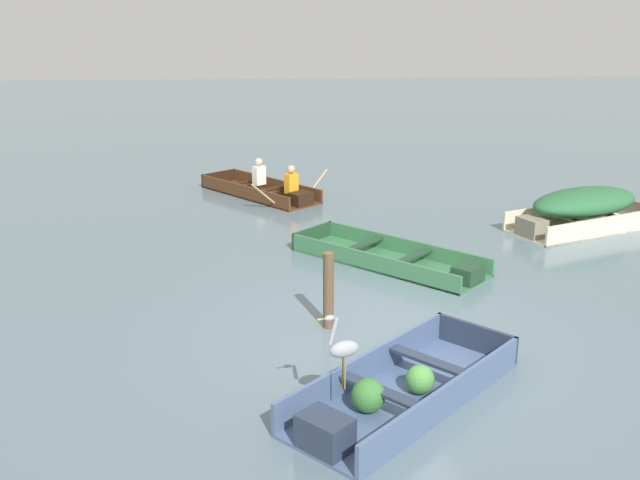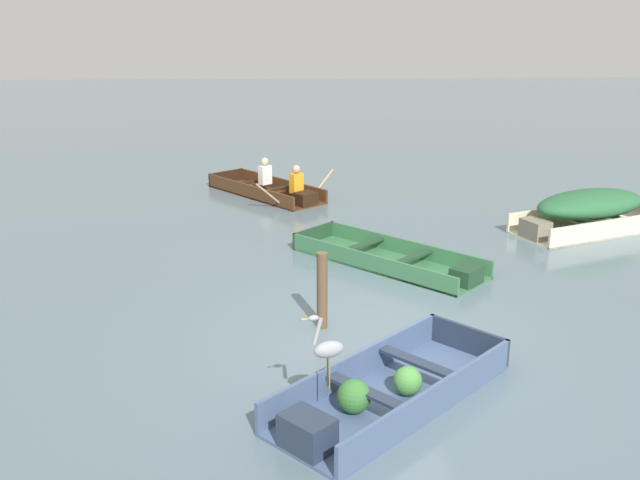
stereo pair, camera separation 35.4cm
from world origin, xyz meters
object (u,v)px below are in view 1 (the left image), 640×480
at_px(skiff_cream_near_moored, 583,206).
at_px(heron_on_dinghy, 343,347).
at_px(skiff_green_mid_moored, 394,259).
at_px(rowboat_dark_varnish_with_crew, 265,190).
at_px(mooring_post, 328,291).
at_px(dinghy_slate_blue_foreground, 396,392).

xyz_separation_m(skiff_cream_near_moored, heron_on_dinghy, (-5.52, -6.65, 0.40)).
bearing_deg(skiff_green_mid_moored, rowboat_dark_varnish_with_crew, 113.76).
bearing_deg(mooring_post, skiff_cream_near_moored, 37.97).
bearing_deg(dinghy_slate_blue_foreground, heron_on_dinghy, -153.14).
distance_m(skiff_cream_near_moored, skiff_green_mid_moored, 4.49).
height_order(heron_on_dinghy, mooring_post, heron_on_dinghy).
relative_size(skiff_cream_near_moored, skiff_green_mid_moored, 1.01).
height_order(dinghy_slate_blue_foreground, mooring_post, mooring_post).
height_order(skiff_green_mid_moored, rowboat_dark_varnish_with_crew, rowboat_dark_varnish_with_crew).
xyz_separation_m(dinghy_slate_blue_foreground, skiff_cream_near_moored, (4.89, 6.33, 0.33)).
bearing_deg(skiff_cream_near_moored, heron_on_dinghy, -129.71).
xyz_separation_m(skiff_cream_near_moored, skiff_green_mid_moored, (-4.10, -1.80, -0.37)).
bearing_deg(rowboat_dark_varnish_with_crew, dinghy_slate_blue_foreground, -81.72).
bearing_deg(dinghy_slate_blue_foreground, skiff_cream_near_moored, 52.30).
relative_size(dinghy_slate_blue_foreground, heron_on_dinghy, 3.58).
relative_size(skiff_cream_near_moored, mooring_post, 3.04).
xyz_separation_m(skiff_cream_near_moored, mooring_post, (-5.45, -4.25, 0.06)).
height_order(skiff_cream_near_moored, mooring_post, mooring_post).
distance_m(dinghy_slate_blue_foreground, skiff_green_mid_moored, 4.60).
bearing_deg(skiff_cream_near_moored, rowboat_dark_varnish_with_crew, 153.47).
height_order(dinghy_slate_blue_foreground, heron_on_dinghy, heron_on_dinghy).
xyz_separation_m(skiff_green_mid_moored, rowboat_dark_varnish_with_crew, (-2.17, 4.93, 0.08)).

